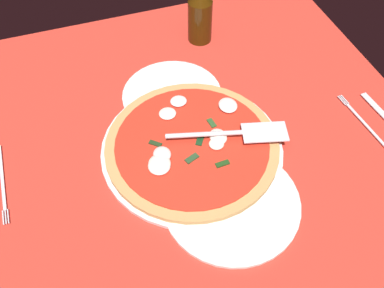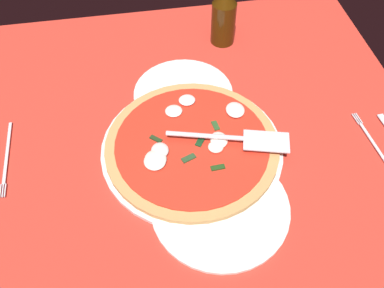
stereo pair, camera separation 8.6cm
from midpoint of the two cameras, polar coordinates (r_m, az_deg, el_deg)
ground_plane at (r=86.69cm, az=2.10°, el=-2.04°), size 103.11×103.11×0.80cm
checker_pattern at (r=86.33cm, az=2.11°, el=-1.86°), size 103.11×103.11×0.10cm
pizza_pan at (r=86.76cm, az=2.82°, el=-0.83°), size 37.20×37.20×1.16cm
dinner_plate_left at (r=79.67cm, az=6.93°, el=-8.68°), size 25.82×25.82×1.00cm
dinner_plate_right at (r=97.46cm, az=1.34°, el=6.68°), size 22.71×22.71×1.00cm
pizza at (r=85.75cm, az=2.79°, el=-0.24°), size 35.46×35.46×2.69cm
pizza_server at (r=84.67cm, az=8.56°, el=0.57°), size 9.35×24.54×1.00cm
beer_bottle at (r=108.17cm, az=6.70°, el=16.98°), size 6.08×6.08×21.85cm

